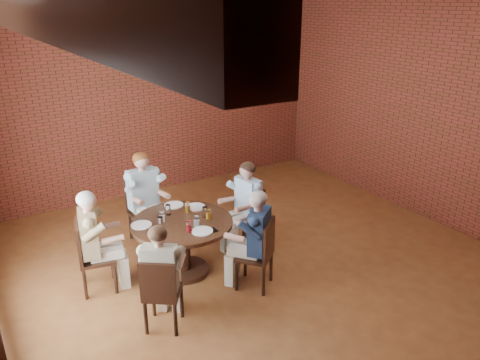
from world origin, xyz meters
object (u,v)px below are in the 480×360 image
diner_a (245,207)px  chair_d (161,292)px  chair_b (143,207)px  diner_d (162,277)px  dining_table (183,236)px  chair_a (249,215)px  chair_e (260,252)px  diner_e (254,240)px  diner_c (95,242)px  diner_b (145,198)px  smartphone (214,230)px  chair_c (89,254)px

diner_a → chair_d: bearing=-66.0°
chair_b → diner_d: 2.14m
dining_table → chair_a: chair_a is taller
dining_table → chair_e: (0.67, -0.81, -0.03)m
dining_table → diner_a: 1.06m
diner_e → chair_e: bearing=90.0°
diner_e → chair_b: bearing=-109.5°
diner_c → diner_a: bearing=-80.6°
dining_table → diner_e: (0.61, -0.75, 0.12)m
diner_b → chair_d: size_ratio=1.54×
chair_b → diner_c: 1.38m
chair_d → smartphone: size_ratio=7.03×
diner_a → chair_b: bearing=-140.4°
diner_a → diner_c: (-2.10, 0.07, 0.01)m
chair_a → diner_a: size_ratio=0.71×
chair_b → smartphone: 1.66m
chair_d → chair_e: (1.36, 0.12, 0.01)m
diner_c → chair_e: diner_c is taller
chair_d → chair_a: bearing=-112.4°
diner_b → diner_c: 1.31m
chair_a → diner_a: bearing=-90.0°
chair_c → smartphone: chair_c is taller
chair_b → chair_e: bearing=-73.4°
chair_b → chair_d: chair_b is taller
chair_b → diner_d: (-0.57, -2.06, 0.10)m
diner_b → diner_c: (-0.98, -0.88, -0.03)m
chair_b → diner_b: 0.19m
diner_b → chair_a: bearing=-42.1°
chair_c → smartphone: 1.53m
diner_a → diner_d: 1.98m
dining_table → chair_b: 1.18m
chair_b → diner_b: diner_b is taller
chair_d → diner_e: size_ratio=0.69×
diner_c → diner_e: diner_c is taller
diner_a → diner_c: diner_c is taller
diner_a → chair_e: (-0.38, -0.95, -0.15)m
chair_a → diner_b: size_ratio=0.67×
chair_c → chair_d: 1.24m
diner_b → dining_table: bearing=-90.0°
diner_a → chair_c: diner_a is taller
diner_a → diner_b: diner_b is taller
diner_e → smartphone: diner_e is taller
diner_b → diner_d: 2.05m
diner_a → diner_b: size_ratio=0.95×
diner_c → diner_d: bearing=-148.4°
chair_a → chair_b: (-1.21, 1.03, 0.02)m
diner_b → diner_d: size_ratio=1.10×
dining_table → chair_c: (-1.14, 0.23, -0.03)m
diner_e → chair_d: bearing=-31.3°
chair_a → chair_e: 1.06m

